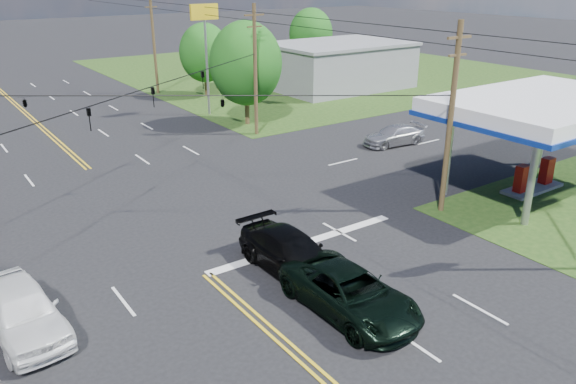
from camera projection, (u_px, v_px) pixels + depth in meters
ground at (135, 211)px, 28.97m from camera, size 280.00×280.00×0.00m
grass_ne at (307, 69)px, 72.07m from camera, size 46.00×48.00×0.03m
stop_bar at (305, 243)px, 25.53m from camera, size 10.00×0.50×0.02m
retail_ne at (337, 67)px, 59.44m from camera, size 14.00×10.00×4.40m
gas_canopy at (546, 108)px, 30.02m from camera, size 12.20×8.20×5.35m
pole_se at (451, 118)px, 27.25m from camera, size 1.60×0.28×9.50m
pole_ne at (255, 69)px, 40.98m from camera, size 1.60×0.28×9.50m
pole_right_far at (154, 41)px, 55.39m from camera, size 1.60×0.28×10.00m
span_wire_signals at (123, 96)px, 26.79m from camera, size 26.00×18.00×1.13m
power_lines at (133, 44)px, 24.31m from camera, size 26.04×100.00×0.64m
tree_right_a at (246, 63)px, 43.82m from camera, size 5.70×5.70×8.18m
tree_right_b at (205, 53)px, 54.55m from camera, size 4.94×4.94×7.09m
tree_far_r at (311, 34)px, 68.35m from camera, size 5.32×5.32×7.63m
pickup_dkgreen at (350, 292)px, 20.09m from camera, size 2.71×5.81×1.61m
suv_black at (291, 253)px, 22.85m from camera, size 2.38×5.66×1.63m
pickup_white at (22, 310)px, 18.86m from camera, size 2.56×5.39×1.78m
sedan_far at (394, 135)px, 39.92m from camera, size 4.91×2.48×1.37m
polesign_ne at (205, 28)px, 46.03m from camera, size 2.52×0.38×9.14m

